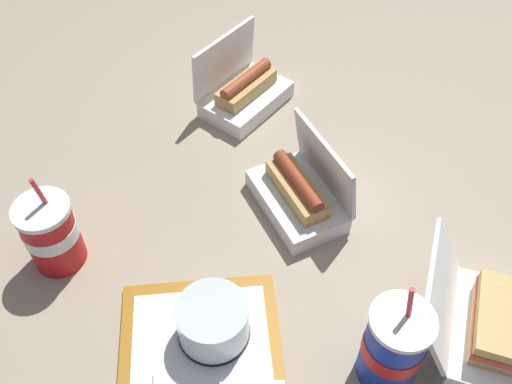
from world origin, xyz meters
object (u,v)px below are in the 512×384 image
Objects in this scene: soda_cup_front at (393,346)px; clamshell_sandwich_front at (488,327)px; clamshell_hotdog_center at (300,193)px; soda_cup_corner at (51,233)px; cake_container at (213,322)px; clamshell_hotdog_left at (244,91)px; food_tray at (202,384)px.

clamshell_sandwich_front is at bearing -92.12° from soda_cup_front.
clamshell_hotdog_center is 0.36m from soda_cup_front.
clamshell_hotdog_center is 0.46m from soda_cup_corner.
soda_cup_front is (-0.15, -0.24, 0.03)m from cake_container.
clamshell_hotdog_left is (0.69, 0.17, -0.00)m from clamshell_sandwich_front.
soda_cup_front reaches higher than cake_container.
food_tray is at bearing 135.43° from clamshell_hotdog_center.
cake_container is 0.58× the size of soda_cup_corner.
clamshell_sandwich_front is (-0.08, -0.45, 0.04)m from food_tray.
food_tray is 0.09m from cake_container.
clamshell_hotdog_center reaches higher than cake_container.
soda_cup_corner is at bearing 122.94° from clamshell_hotdog_left.
food_tray is at bearing 75.28° from soda_cup_front.
food_tray is 0.46m from clamshell_sandwich_front.
clamshell_hotdog_left is at bearing -23.63° from cake_container.
clamshell_hotdog_left is at bearing -0.06° from soda_cup_front.
food_tray is 1.50× the size of clamshell_sandwich_front.
soda_cup_front is at bearing -104.72° from food_tray.
soda_cup_front is at bearing 87.88° from clamshell_sandwich_front.
soda_cup_front is (-0.68, 0.00, 0.04)m from clamshell_hotdog_left.
soda_cup_corner is (0.32, 0.18, 0.07)m from food_tray.
food_tray is 1.76× the size of clamshell_hotdog_left.
clamshell_sandwich_front is 1.26× the size of soda_cup_front.
soda_cup_corner reaches higher than cake_container.
cake_container is at bearing 156.37° from clamshell_hotdog_left.
soda_cup_corner is (0.25, 0.22, 0.02)m from cake_container.
clamshell_sandwich_front is at bearing -99.96° from food_tray.
soda_cup_front is (-0.36, 0.00, 0.04)m from clamshell_hotdog_center.
clamshell_hotdog_center is 0.96× the size of soda_cup_front.
clamshell_sandwich_front is (-0.36, -0.17, 0.00)m from clamshell_hotdog_center.
clamshell_hotdog_center is at bearing -94.28° from soda_cup_corner.
cake_container is 0.42× the size of clamshell_sandwich_front.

